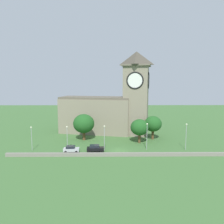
# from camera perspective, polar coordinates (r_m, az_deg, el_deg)

# --- Properties ---
(ground_plane) EXTENTS (200.00, 200.00, 0.00)m
(ground_plane) POSITION_cam_1_polar(r_m,az_deg,el_deg) (75.38, 1.38, -6.36)
(ground_plane) COLOR #3D6633
(church) EXTENTS (32.90, 15.97, 28.41)m
(church) POSITION_cam_1_polar(r_m,az_deg,el_deg) (79.18, -0.34, 1.36)
(church) COLOR gray
(church) RESTS_ON ground
(quay_barrier) EXTENTS (56.64, 0.70, 0.89)m
(quay_barrier) POSITION_cam_1_polar(r_m,az_deg,el_deg) (56.60, 2.01, -10.77)
(quay_barrier) COLOR gray
(quay_barrier) RESTS_ON ground
(car_silver) EXTENTS (4.15, 2.28, 1.68)m
(car_silver) POSITION_cam_1_polar(r_m,az_deg,el_deg) (60.50, -10.37, -9.25)
(car_silver) COLOR silver
(car_silver) RESTS_ON ground
(car_black) EXTENTS (4.56, 2.37, 1.81)m
(car_black) POSITION_cam_1_polar(r_m,az_deg,el_deg) (60.10, -4.31, -9.20)
(car_black) COLOR black
(car_black) RESTS_ON ground
(streetlamp_west_end) EXTENTS (0.44, 0.44, 6.51)m
(streetlamp_west_end) POSITION_cam_1_polar(r_m,az_deg,el_deg) (63.90, -19.87, -5.39)
(streetlamp_west_end) COLOR #9EA0A5
(streetlamp_west_end) RESTS_ON ground
(streetlamp_west_mid) EXTENTS (0.44, 0.44, 6.54)m
(streetlamp_west_mid) POSITION_cam_1_polar(r_m,az_deg,el_deg) (61.68, -11.39, -5.52)
(streetlamp_west_mid) COLOR #9EA0A5
(streetlamp_west_mid) RESTS_ON ground
(streetlamp_central) EXTENTS (0.44, 0.44, 6.89)m
(streetlamp_central) POSITION_cam_1_polar(r_m,az_deg,el_deg) (59.71, -1.96, -5.61)
(streetlamp_central) COLOR #9EA0A5
(streetlamp_central) RESTS_ON ground
(streetlamp_east_mid) EXTENTS (0.44, 0.44, 7.34)m
(streetlamp_east_mid) POSITION_cam_1_polar(r_m,az_deg,el_deg) (61.24, 8.92, -5.12)
(streetlamp_east_mid) COLOR #9EA0A5
(streetlamp_east_mid) RESTS_ON ground
(streetlamp_east_end) EXTENTS (0.44, 0.44, 7.22)m
(streetlamp_east_end) POSITION_cam_1_polar(r_m,az_deg,el_deg) (63.80, 18.40, -4.97)
(streetlamp_east_end) COLOR #9EA0A5
(streetlamp_east_end) RESTS_ON ground
(tree_by_tower) EXTENTS (5.53, 5.53, 7.52)m
(tree_by_tower) POSITION_cam_1_polar(r_m,az_deg,el_deg) (72.52, 10.41, -3.02)
(tree_by_tower) COLOR brown
(tree_by_tower) RESTS_ON ground
(tree_riverside_east) EXTENTS (5.44, 5.44, 7.24)m
(tree_riverside_east) POSITION_cam_1_polar(r_m,az_deg,el_deg) (67.71, 7.03, -3.93)
(tree_riverside_east) COLOR brown
(tree_riverside_east) RESTS_ON ground
(tree_churchyard) EXTENTS (6.64, 6.64, 8.29)m
(tree_churchyard) POSITION_cam_1_polar(r_m,az_deg,el_deg) (70.90, -7.22, -2.97)
(tree_churchyard) COLOR brown
(tree_churchyard) RESTS_ON ground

